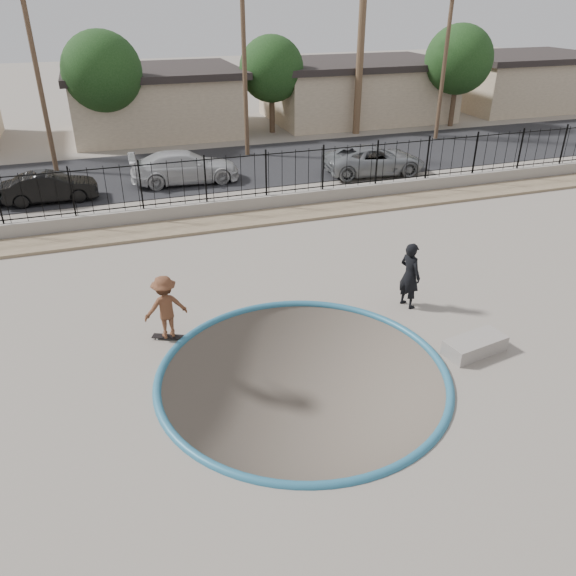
{
  "coord_description": "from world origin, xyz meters",
  "views": [
    {
      "loc": [
        -3.81,
        -11.16,
        8.1
      ],
      "look_at": [
        0.64,
        2.0,
        0.72
      ],
      "focal_mm": 35.0,
      "sensor_mm": 36.0,
      "label": 1
    }
  ],
  "objects_px": {
    "skateboard": "(169,337)",
    "car_c": "(185,167)",
    "skater": "(166,310)",
    "concrete_ledge": "(475,345)",
    "car_b": "(50,187)",
    "videographer": "(410,275)",
    "car_d": "(374,160)"
  },
  "relations": [
    {
      "from": "concrete_ledge",
      "to": "car_b",
      "type": "distance_m",
      "value": 18.77
    },
    {
      "from": "videographer",
      "to": "car_d",
      "type": "distance_m",
      "value": 13.21
    },
    {
      "from": "concrete_ledge",
      "to": "car_c",
      "type": "bearing_deg",
      "value": 105.33
    },
    {
      "from": "skateboard",
      "to": "car_d",
      "type": "bearing_deg",
      "value": 69.43
    },
    {
      "from": "car_b",
      "to": "car_c",
      "type": "relative_size",
      "value": 0.76
    },
    {
      "from": "car_c",
      "to": "car_d",
      "type": "relative_size",
      "value": 1.01
    },
    {
      "from": "videographer",
      "to": "concrete_ledge",
      "type": "xyz_separation_m",
      "value": [
        0.43,
        -2.67,
        -0.78
      ]
    },
    {
      "from": "skater",
      "to": "car_d",
      "type": "bearing_deg",
      "value": -140.79
    },
    {
      "from": "videographer",
      "to": "car_d",
      "type": "relative_size",
      "value": 0.39
    },
    {
      "from": "skater",
      "to": "skateboard",
      "type": "height_order",
      "value": "skater"
    },
    {
      "from": "car_d",
      "to": "skater",
      "type": "bearing_deg",
      "value": 140.55
    },
    {
      "from": "skater",
      "to": "videographer",
      "type": "distance_m",
      "value": 6.81
    },
    {
      "from": "skateboard",
      "to": "videographer",
      "type": "distance_m",
      "value": 6.87
    },
    {
      "from": "videographer",
      "to": "concrete_ledge",
      "type": "distance_m",
      "value": 2.81
    },
    {
      "from": "skater",
      "to": "car_c",
      "type": "distance_m",
      "value": 13.67
    },
    {
      "from": "videographer",
      "to": "car_c",
      "type": "relative_size",
      "value": 0.39
    },
    {
      "from": "skateboard",
      "to": "car_d",
      "type": "distance_m",
      "value": 16.69
    },
    {
      "from": "skateboard",
      "to": "car_c",
      "type": "distance_m",
      "value": 13.69
    },
    {
      "from": "concrete_ledge",
      "to": "car_d",
      "type": "distance_m",
      "value": 15.59
    },
    {
      "from": "car_d",
      "to": "videographer",
      "type": "bearing_deg",
      "value": 163.33
    },
    {
      "from": "car_b",
      "to": "skateboard",
      "type": "bearing_deg",
      "value": -166.21
    },
    {
      "from": "car_b",
      "to": "car_c",
      "type": "bearing_deg",
      "value": -81.88
    },
    {
      "from": "car_d",
      "to": "car_c",
      "type": "bearing_deg",
      "value": 85.53
    },
    {
      "from": "car_d",
      "to": "skateboard",
      "type": "bearing_deg",
      "value": 140.55
    },
    {
      "from": "skateboard",
      "to": "car_b",
      "type": "bearing_deg",
      "value": 128.89
    },
    {
      "from": "skateboard",
      "to": "car_c",
      "type": "relative_size",
      "value": 0.18
    },
    {
      "from": "concrete_ledge",
      "to": "car_c",
      "type": "height_order",
      "value": "car_c"
    },
    {
      "from": "skateboard",
      "to": "concrete_ledge",
      "type": "bearing_deg",
      "value": 1.19
    },
    {
      "from": "skater",
      "to": "videographer",
      "type": "relative_size",
      "value": 0.88
    },
    {
      "from": "videographer",
      "to": "concrete_ledge",
      "type": "bearing_deg",
      "value": 172.36
    },
    {
      "from": "skateboard",
      "to": "car_b",
      "type": "xyz_separation_m",
      "value": [
        -3.22,
        12.48,
        0.61
      ]
    },
    {
      "from": "skateboard",
      "to": "car_d",
      "type": "xyz_separation_m",
      "value": [
        11.79,
        11.8,
        0.67
      ]
    }
  ]
}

